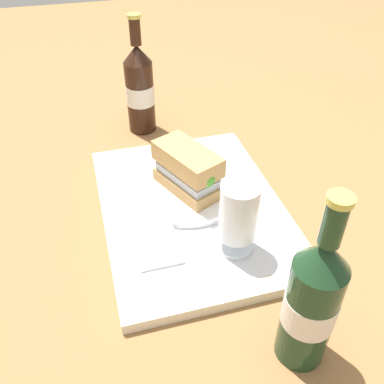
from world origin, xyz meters
name	(u,v)px	position (x,y,z in m)	size (l,w,h in m)	color
ground_plane	(192,213)	(0.00, 0.00, 0.00)	(3.00, 3.00, 0.00)	olive
tray	(192,209)	(0.00, 0.00, 0.01)	(0.44, 0.32, 0.02)	beige
placemat	(192,205)	(0.00, 0.00, 0.02)	(0.38, 0.27, 0.00)	silver
plate	(187,191)	(-0.03, 0.00, 0.03)	(0.19, 0.19, 0.01)	white
sandwich	(188,170)	(-0.03, 0.00, 0.08)	(0.14, 0.11, 0.08)	tan
beer_glass	(238,215)	(0.12, 0.04, 0.09)	(0.06, 0.06, 0.12)	silver
napkin_folded	(157,247)	(0.09, -0.08, 0.02)	(0.09, 0.07, 0.01)	white
beer_bottle	(312,302)	(0.30, 0.06, 0.10)	(0.07, 0.07, 0.27)	#19381E
second_bottle	(140,88)	(-0.33, -0.03, 0.10)	(0.07, 0.07, 0.27)	black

